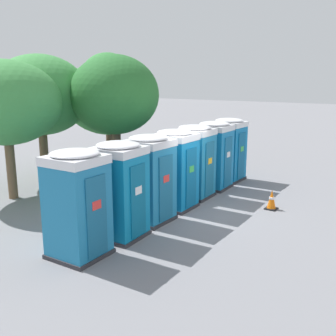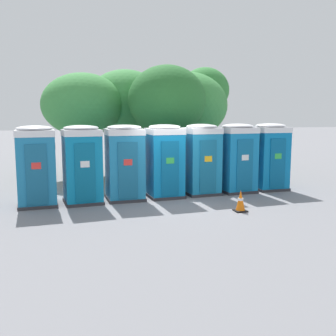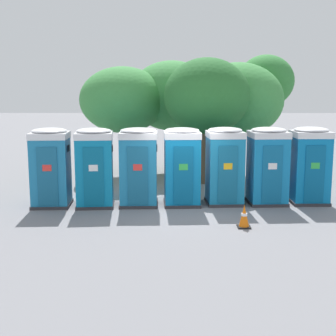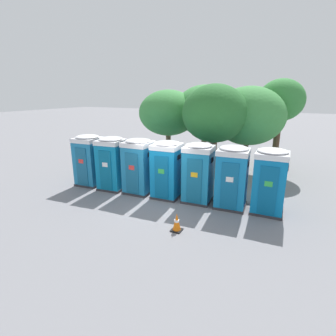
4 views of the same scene
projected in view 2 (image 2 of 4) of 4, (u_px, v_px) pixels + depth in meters
The scene contains 14 objects.
ground_plane at pixel (170, 200), 13.29m from camera, with size 120.00×120.00×0.00m, color slate.
portapotty_0 at pixel (36, 166), 12.32m from camera, with size 1.27×1.27×2.54m.
portapotty_1 at pixel (82, 164), 12.70m from camera, with size 1.30×1.30×2.54m.
portapotty_2 at pixel (125, 162), 13.19m from camera, with size 1.26×1.22×2.54m.
portapotty_3 at pixel (165, 161), 13.62m from camera, with size 1.23×1.25×2.54m.
portapotty_4 at pixel (201, 159), 14.14m from camera, with size 1.25×1.27×2.54m.
portapotty_5 at pixel (237, 158), 14.53m from camera, with size 1.30×1.28×2.54m.
portapotty_6 at pixel (270, 156), 15.01m from camera, with size 1.22×1.22×2.54m.
street_tree_0 at pixel (167, 101), 16.95m from camera, with size 3.36×3.36×4.97m.
street_tree_1 at pixel (126, 102), 19.10m from camera, with size 3.82×3.82×5.01m.
street_tree_2 at pixel (83, 105), 17.67m from camera, with size 3.69×3.69×4.71m.
street_tree_3 at pixel (187, 106), 18.95m from camera, with size 3.93×3.93×4.88m.
street_tree_4 at pixel (205, 92), 20.63m from camera, with size 2.57×2.57×5.30m.
traffic_cone at pixel (241, 201), 11.71m from camera, with size 0.36×0.36×0.64m.
Camera 2 is at (-3.53, -12.53, 2.91)m, focal length 42.00 mm.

